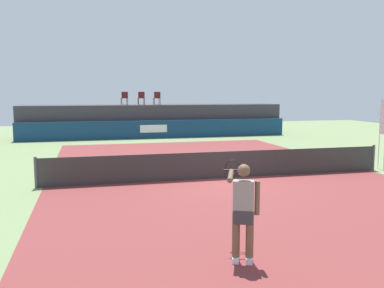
% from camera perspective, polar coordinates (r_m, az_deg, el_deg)
% --- Properties ---
extents(ground_plane, '(48.00, 48.00, 0.00)m').
position_cam_1_polar(ground_plane, '(17.56, 1.06, -2.80)').
color(ground_plane, '#6B7F51').
extents(court_inner, '(12.00, 22.00, 0.00)m').
position_cam_1_polar(court_inner, '(14.74, 4.15, -4.71)').
color(court_inner, maroon).
rests_on(court_inner, ground).
extents(sponsor_wall, '(18.00, 0.22, 1.20)m').
position_cam_1_polar(sponsor_wall, '(27.67, -4.69, 2.03)').
color(sponsor_wall, navy).
rests_on(sponsor_wall, ground).
extents(spectator_platform, '(18.00, 2.80, 2.20)m').
position_cam_1_polar(spectator_platform, '(29.40, -5.28, 3.29)').
color(spectator_platform, '#38383D').
rests_on(spectator_platform, ground).
extents(spectator_chair_far_left, '(0.47, 0.47, 0.89)m').
position_cam_1_polar(spectator_chair_far_left, '(29.28, -9.29, 6.34)').
color(spectator_chair_far_left, '#561919').
rests_on(spectator_chair_far_left, spectator_platform).
extents(spectator_chair_left, '(0.45, 0.45, 0.89)m').
position_cam_1_polar(spectator_chair_left, '(28.96, -7.01, 6.37)').
color(spectator_chair_left, '#561919').
rests_on(spectator_chair_left, spectator_platform).
extents(spectator_chair_center, '(0.46, 0.46, 0.89)m').
position_cam_1_polar(spectator_chair_center, '(29.01, -4.86, 6.40)').
color(spectator_chair_center, '#561919').
rests_on(spectator_chair_center, spectator_platform).
extents(tennis_net, '(12.40, 0.02, 0.95)m').
position_cam_1_polar(tennis_net, '(14.65, 4.17, -2.90)').
color(tennis_net, '#2D2D2D').
rests_on(tennis_net, ground).
extents(net_post_near, '(0.10, 0.10, 1.00)m').
position_cam_1_polar(net_post_near, '(14.00, -20.72, -3.69)').
color(net_post_near, '#4C4C51').
rests_on(net_post_near, ground).
extents(net_post_far, '(0.10, 0.10, 1.00)m').
position_cam_1_polar(net_post_far, '(17.59, 23.71, -1.72)').
color(net_post_far, '#4C4C51').
rests_on(net_post_far, ground).
extents(tennis_player, '(0.57, 1.26, 1.77)m').
position_cam_1_polar(tennis_player, '(7.43, 7.03, -8.90)').
color(tennis_player, white).
rests_on(tennis_player, court_inner).
extents(tennis_ball, '(0.07, 0.07, 0.07)m').
position_cam_1_polar(tennis_ball, '(18.65, 10.16, -2.21)').
color(tennis_ball, '#D8EA33').
rests_on(tennis_ball, court_inner).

